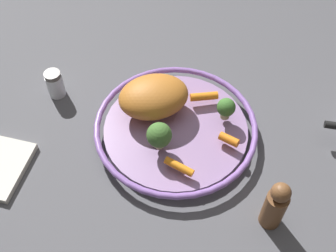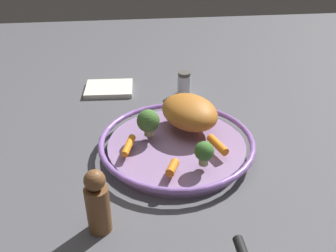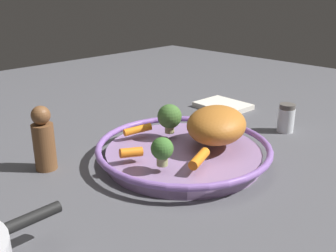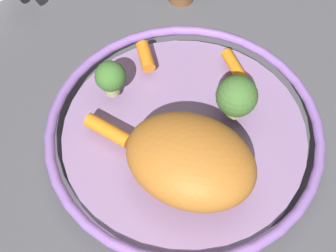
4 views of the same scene
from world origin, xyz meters
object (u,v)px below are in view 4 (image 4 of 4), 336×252
baby_carrot_left (236,68)px  broccoli_floret_large (111,77)px  baby_carrot_center (146,56)px  broccoli_floret_small (237,97)px  serving_bowl (184,134)px  roast_chicken_piece (191,160)px  baby_carrot_right (108,130)px

baby_carrot_left → broccoli_floret_large: size_ratio=1.19×
broccoli_floret_large → baby_carrot_center: bearing=-166.3°
broccoli_floret_small → broccoli_floret_large: 0.16m
serving_bowl → roast_chicken_piece: bearing=56.3°
baby_carrot_left → baby_carrot_right: (0.19, -0.02, 0.00)m
baby_carrot_left → baby_carrot_right: bearing=-6.3°
baby_carrot_center → broccoli_floret_small: (-0.04, 0.14, 0.03)m
roast_chicken_piece → serving_bowl: bearing=-123.7°
roast_chicken_piece → broccoli_floret_large: bearing=-88.7°
serving_bowl → baby_carrot_right: (0.08, -0.05, 0.03)m
roast_chicken_piece → baby_carrot_center: size_ratio=3.62×
baby_carrot_right → broccoli_floret_small: bearing=153.9°
roast_chicken_piece → baby_carrot_left: bearing=-150.2°
broccoli_floret_large → broccoli_floret_small: bearing=130.0°
baby_carrot_center → broccoli_floret_large: broccoli_floret_large is taller
baby_carrot_center → baby_carrot_right: size_ratio=0.68×
roast_chicken_piece → baby_carrot_right: (0.04, -0.10, -0.03)m
baby_carrot_left → baby_carrot_right: baby_carrot_right is taller
baby_carrot_right → broccoli_floret_small: 0.16m
broccoli_floret_small → broccoli_floret_large: broccoli_floret_small is taller
baby_carrot_center → broccoli_floret_large: size_ratio=0.81×
baby_carrot_left → broccoli_floret_small: 0.07m
roast_chicken_piece → baby_carrot_center: roast_chicken_piece is taller
baby_carrot_center → broccoli_floret_large: 0.07m
baby_carrot_center → broccoli_floret_large: bearing=13.7°
serving_bowl → roast_chicken_piece: size_ratio=2.32×
serving_bowl → baby_carrot_left: 0.11m
broccoli_floret_small → baby_carrot_center: bearing=-74.9°
serving_bowl → baby_carrot_right: baby_carrot_right is taller
roast_chicken_piece → baby_carrot_right: roast_chicken_piece is taller
baby_carrot_center → baby_carrot_left: (-0.08, 0.09, -0.00)m
baby_carrot_right → broccoli_floret_large: (-0.04, -0.05, 0.02)m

